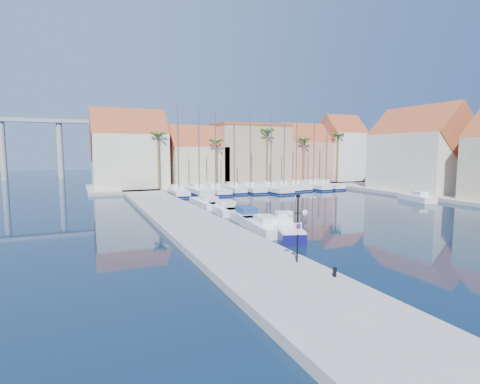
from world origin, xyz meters
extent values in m
plane|color=black|center=(0.00, 0.00, 0.00)|extent=(260.00, 260.00, 0.00)
cube|color=gray|center=(-9.00, 13.50, 0.25)|extent=(6.00, 77.00, 0.50)
cube|color=gray|center=(10.00, 48.00, 0.25)|extent=(54.00, 16.00, 0.50)
cube|color=gray|center=(32.00, 15.00, 0.25)|extent=(12.00, 60.00, 0.50)
cylinder|color=black|center=(-7.00, -1.99, 2.43)|extent=(0.10, 0.10, 3.87)
cylinder|color=black|center=(-7.24, -2.00, 3.30)|extent=(0.49, 0.07, 0.05)
cylinder|color=black|center=(-6.76, -1.98, 3.30)|extent=(0.49, 0.07, 0.05)
sphere|color=white|center=(-7.48, -2.01, 3.30)|extent=(0.35, 0.35, 0.35)
sphere|color=white|center=(-6.52, -1.97, 3.30)|extent=(0.35, 0.35, 0.35)
cube|color=black|center=(-7.00, -1.99, 4.27)|extent=(0.22, 0.13, 0.15)
cube|color=white|center=(-7.00, -2.05, 2.53)|extent=(0.48, 0.05, 0.48)
cylinder|color=red|center=(-7.00, -2.07, 2.58)|extent=(0.33, 0.03, 0.33)
cylinder|color=#1933A5|center=(-7.00, -2.08, 2.58)|extent=(0.23, 0.02, 0.23)
cube|color=white|center=(-7.00, -2.05, 2.19)|extent=(0.39, 0.05, 0.14)
cylinder|color=black|center=(-6.60, -4.87, 0.74)|extent=(0.19, 0.19, 0.48)
cube|color=#100E55|center=(-3.36, 5.34, 0.40)|extent=(3.31, 5.62, 0.80)
cube|color=white|center=(-3.36, 5.34, 0.89)|extent=(3.31, 5.62, 0.18)
cube|color=white|center=(-3.04, 6.36, 1.38)|extent=(1.53, 1.70, 0.98)
cube|color=white|center=(-3.98, 8.16, 0.40)|extent=(2.72, 6.77, 0.80)
cube|color=white|center=(-4.04, 7.51, 1.10)|extent=(1.69, 2.44, 0.60)
cube|color=white|center=(-3.32, 13.67, 0.40)|extent=(2.63, 6.91, 0.80)
cube|color=navy|center=(-3.37, 12.99, 1.10)|extent=(1.68, 2.47, 0.60)
cube|color=white|center=(-3.49, 18.81, 0.40)|extent=(2.87, 7.33, 0.80)
cube|color=white|center=(-3.55, 18.09, 1.10)|extent=(1.80, 2.63, 0.60)
cube|color=white|center=(-3.89, 23.57, 0.40)|extent=(2.40, 7.36, 0.80)
cube|color=white|center=(-3.90, 22.84, 1.10)|extent=(1.66, 2.58, 0.60)
cube|color=white|center=(24.00, 17.07, 0.40)|extent=(3.12, 6.07, 0.80)
cube|color=white|center=(23.87, 16.51, 1.10)|extent=(1.73, 2.27, 0.60)
cube|color=white|center=(-4.24, 36.24, 0.50)|extent=(2.59, 8.16, 1.00)
cube|color=#0E1646|center=(-4.24, 36.24, 0.18)|extent=(2.65, 8.22, 0.28)
cube|color=white|center=(-4.19, 37.05, 1.30)|extent=(1.61, 2.50, 0.60)
cylinder|color=slate|center=(-4.27, 35.84, 7.24)|extent=(0.20, 0.20, 12.49)
cube|color=white|center=(-0.99, 36.42, 0.50)|extent=(2.34, 8.89, 1.00)
cube|color=#0E1646|center=(-0.99, 36.42, 0.18)|extent=(2.40, 8.95, 0.28)
cube|color=white|center=(-0.98, 37.31, 1.30)|extent=(1.62, 2.67, 0.60)
cylinder|color=slate|center=(-0.99, 35.98, 7.29)|extent=(0.20, 0.20, 12.58)
cube|color=white|center=(1.73, 36.49, 0.50)|extent=(2.45, 9.31, 1.00)
cube|color=#0E1646|center=(1.73, 36.49, 0.18)|extent=(2.51, 9.37, 0.28)
cube|color=white|center=(1.74, 37.42, 1.30)|extent=(1.70, 2.79, 0.60)
cylinder|color=slate|center=(1.73, 36.03, 7.01)|extent=(0.20, 0.20, 12.02)
cube|color=white|center=(5.18, 36.96, 0.50)|extent=(2.75, 8.15, 1.00)
cube|color=#0E1646|center=(5.18, 36.96, 0.18)|extent=(2.82, 8.22, 0.28)
cube|color=white|center=(5.24, 37.75, 1.30)|extent=(1.66, 2.52, 0.60)
cylinder|color=slate|center=(5.14, 36.56, 6.02)|extent=(0.20, 0.20, 10.04)
cube|color=white|center=(7.88, 36.66, 0.50)|extent=(2.67, 9.24, 1.00)
cube|color=#0E1646|center=(7.88, 36.66, 0.18)|extent=(2.73, 9.30, 0.28)
cube|color=white|center=(7.91, 37.58, 1.30)|extent=(1.75, 2.80, 0.60)
cylinder|color=slate|center=(7.86, 36.21, 7.59)|extent=(0.20, 0.20, 13.18)
cube|color=white|center=(10.95, 35.37, 0.50)|extent=(3.44, 11.04, 1.00)
cube|color=#0E1646|center=(10.95, 35.37, 0.18)|extent=(3.50, 11.10, 0.28)
cube|color=white|center=(10.89, 36.45, 1.30)|extent=(2.16, 3.37, 0.60)
cylinder|color=slate|center=(10.98, 34.82, 7.22)|extent=(0.20, 0.20, 12.44)
cube|color=white|center=(14.07, 36.31, 0.50)|extent=(2.45, 8.54, 1.00)
cube|color=#0E1646|center=(14.07, 36.31, 0.18)|extent=(2.52, 8.60, 0.28)
cube|color=white|center=(14.04, 37.16, 1.30)|extent=(1.62, 2.59, 0.60)
cylinder|color=slate|center=(14.08, 35.89, 7.37)|extent=(0.20, 0.20, 12.75)
cube|color=white|center=(16.85, 36.85, 0.50)|extent=(2.11, 8.10, 1.00)
cube|color=#0E1646|center=(16.85, 36.85, 0.18)|extent=(2.17, 8.16, 0.28)
cube|color=white|center=(16.85, 37.66, 1.30)|extent=(1.47, 2.43, 0.60)
cylinder|color=slate|center=(16.85, 36.44, 7.61)|extent=(0.20, 0.20, 13.23)
cube|color=white|center=(19.86, 36.02, 0.50)|extent=(2.74, 8.75, 1.00)
cube|color=#0E1646|center=(19.86, 36.02, 0.18)|extent=(2.80, 8.82, 0.28)
cube|color=white|center=(19.81, 36.88, 1.30)|extent=(1.72, 2.68, 0.60)
cylinder|color=slate|center=(19.88, 35.59, 7.71)|extent=(0.20, 0.20, 13.43)
cube|color=white|center=(22.83, 36.39, 0.50)|extent=(2.86, 8.96, 1.00)
cube|color=#0E1646|center=(22.83, 36.39, 0.18)|extent=(2.93, 9.03, 0.28)
cube|color=white|center=(22.77, 37.27, 1.30)|extent=(1.78, 2.75, 0.60)
cylinder|color=slate|center=(22.86, 35.95, 7.92)|extent=(0.20, 0.20, 13.84)
cube|color=beige|center=(-10.00, 47.00, 5.00)|extent=(12.00, 9.00, 9.00)
cube|color=maroon|center=(-10.00, 47.00, 9.50)|extent=(12.30, 9.00, 9.00)
cube|color=tan|center=(2.00, 47.00, 4.00)|extent=(10.00, 8.00, 7.00)
cube|color=maroon|center=(2.00, 47.00, 7.50)|extent=(10.30, 8.00, 8.00)
cube|color=#9E8761|center=(13.00, 48.00, 6.00)|extent=(14.00, 10.00, 11.00)
cube|color=maroon|center=(13.00, 48.00, 11.75)|extent=(14.20, 10.20, 0.50)
cube|color=tan|center=(25.00, 47.00, 4.50)|extent=(10.00, 8.00, 8.00)
cube|color=maroon|center=(25.00, 47.00, 8.50)|extent=(10.30, 8.00, 8.00)
cube|color=white|center=(34.00, 46.00, 5.50)|extent=(8.00, 8.00, 10.00)
cube|color=maroon|center=(34.00, 46.00, 10.50)|extent=(8.30, 8.00, 8.00)
cube|color=beige|center=(32.00, 24.00, 5.00)|extent=(9.00, 14.00, 9.00)
cube|color=maroon|center=(32.00, 24.00, 9.50)|extent=(9.00, 14.30, 9.00)
cylinder|color=brown|center=(-6.00, 42.00, 5.00)|extent=(0.36, 0.36, 9.00)
sphere|color=#1A5E1C|center=(-6.00, 42.00, 9.35)|extent=(2.60, 2.60, 2.60)
cylinder|color=brown|center=(4.00, 42.00, 4.50)|extent=(0.36, 0.36, 8.00)
sphere|color=#1A5E1C|center=(4.00, 42.00, 8.35)|extent=(2.60, 2.60, 2.60)
cylinder|color=brown|center=(14.00, 42.00, 5.50)|extent=(0.36, 0.36, 10.00)
sphere|color=#1A5E1C|center=(14.00, 42.00, 10.35)|extent=(2.60, 2.60, 2.60)
cylinder|color=brown|center=(22.00, 42.00, 4.75)|extent=(0.36, 0.36, 8.50)
sphere|color=#1A5E1C|center=(22.00, 42.00, 8.85)|extent=(2.60, 2.60, 2.60)
cylinder|color=brown|center=(30.00, 42.00, 5.25)|extent=(0.36, 0.36, 9.50)
sphere|color=#1A5E1C|center=(30.00, 42.00, 9.85)|extent=(2.60, 2.60, 2.60)
cylinder|color=#9E9E99|center=(-34.00, 82.00, 7.00)|extent=(1.40, 1.40, 14.00)
cylinder|color=#9E9E99|center=(-22.00, 82.00, 7.00)|extent=(1.40, 1.40, 14.00)
camera|label=1|loc=(-18.20, -19.68, 6.78)|focal=28.00mm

